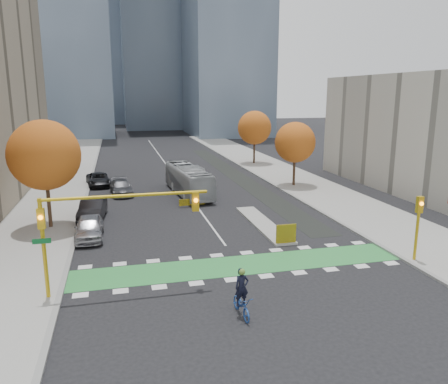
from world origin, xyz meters
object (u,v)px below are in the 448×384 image
tree_east_far (255,128)px  cyclist (242,300)px  traffic_signal_west (97,218)px  parked_car_a (89,228)px  parked_car_b (92,209)px  hazard_board (286,234)px  parked_car_c (121,187)px  tree_east_near (295,142)px  parked_car_d (98,179)px  traffic_signal_east (418,219)px  bus (188,180)px  tree_west (44,155)px

tree_east_far → cyclist: tree_east_far is taller
traffic_signal_west → parked_car_a: (-1.07, 9.32, -3.23)m
traffic_signal_west → parked_car_b: (-1.07, 14.33, -3.18)m
hazard_board → traffic_signal_west: bearing=-158.5°
hazard_board → cyclist: cyclist is taller
hazard_board → parked_car_c: same height
hazard_board → tree_east_near: (8.00, 17.80, 4.06)m
traffic_signal_west → parked_car_c: (1.34, 22.94, -3.31)m
cyclist → parked_car_d: size_ratio=0.46×
hazard_board → traffic_signal_east: traffic_signal_east is taller
bus → parked_car_a: size_ratio=2.25×
traffic_signal_west → parked_car_a: bearing=96.6°
hazard_board → traffic_signal_west: size_ratio=0.16×
hazard_board → tree_east_near: bearing=65.8°
bus → tree_east_near: bearing=-0.6°
bus → hazard_board: bearing=-82.6°
tree_west → cyclist: bearing=-57.6°
parked_car_a → parked_car_c: 13.83m
tree_east_far → parked_car_c: bearing=-140.8°
tree_west → cyclist: size_ratio=3.54×
tree_east_far → parked_car_a: 36.52m
traffic_signal_east → parked_car_d: traffic_signal_east is taller
tree_west → tree_east_near: tree_west is taller
bus → parked_car_b: (-9.07, -7.11, -0.63)m
parked_car_c → tree_west: bearing=-122.6°
cyclist → parked_car_c: size_ratio=0.46×
parked_car_b → cyclist: bearing=-62.2°
traffic_signal_west → parked_car_d: bearing=92.2°
bus → parked_car_c: bearing=161.5°
hazard_board → bus: 17.20m
tree_west → cyclist: 20.00m
tree_east_near → bus: tree_east_near is taller
tree_east_far → parked_car_a: size_ratio=1.62×
tree_east_far → parked_car_d: size_ratio=1.50×
tree_east_near → traffic_signal_east: 22.66m
traffic_signal_east → bus: (-10.43, 21.43, -1.26)m
tree_west → bus: (12.07, 8.93, -4.14)m
hazard_board → tree_west: tree_west is taller
tree_west → cyclist: (10.41, -16.37, -4.84)m
tree_east_near → parked_car_b: bearing=-158.7°
parked_car_c → parked_car_d: bearing=110.5°
hazard_board → bus: bearing=103.2°
tree_east_far → traffic_signal_east: bearing=-93.0°
bus → cyclist: bearing=-99.5°
tree_east_far → cyclist: 44.88m
cyclist → traffic_signal_west: bearing=144.3°
traffic_signal_west → bus: size_ratio=0.80×
tree_east_far → traffic_signal_west: size_ratio=0.90×
tree_east_near → cyclist: (-13.59, -26.37, -4.09)m
hazard_board → parked_car_a: (-13.00, 4.61, 0.00)m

